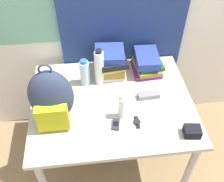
{
  "coord_description": "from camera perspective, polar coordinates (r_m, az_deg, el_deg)",
  "views": [
    {
      "loc": [
        -0.14,
        -0.77,
        2.06
      ],
      "look_at": [
        0.0,
        0.45,
        0.82
      ],
      "focal_mm": 42.0,
      "sensor_mm": 36.0,
      "label": 1
    }
  ],
  "objects": [
    {
      "name": "sports_bottle",
      "position": [
        1.86,
        -2.78,
        5.16
      ],
      "size": [
        0.07,
        0.07,
        0.29
      ],
      "color": "white",
      "rests_on": "desk"
    },
    {
      "name": "camera_pouch",
      "position": [
        1.69,
        17.06,
        -8.41
      ],
      "size": [
        0.11,
        0.09,
        0.06
      ],
      "color": "black",
      "rests_on": "desk"
    },
    {
      "name": "book_stack_left",
      "position": [
        1.95,
        -0.25,
        6.4
      ],
      "size": [
        0.24,
        0.28,
        0.21
      ],
      "color": "silver",
      "rests_on": "desk"
    },
    {
      "name": "sunscreen_bottle",
      "position": [
        1.66,
        2.2,
        -3.52
      ],
      "size": [
        0.05,
        0.05,
        0.19
      ],
      "color": "white",
      "rests_on": "desk"
    },
    {
      "name": "sunglasses_case",
      "position": [
        1.84,
        7.99,
        -0.92
      ],
      "size": [
        0.15,
        0.06,
        0.04
      ],
      "color": "gray",
      "rests_on": "desk"
    },
    {
      "name": "cell_phone",
      "position": [
        1.67,
        0.82,
        -7.32
      ],
      "size": [
        0.06,
        0.09,
        0.02
      ],
      "color": "#2D2D33",
      "rests_on": "desk"
    },
    {
      "name": "backpack",
      "position": [
        1.61,
        -13.07,
        -1.58
      ],
      "size": [
        0.27,
        0.22,
        0.45
      ],
      "color": "#2D3851",
      "rests_on": "desk"
    },
    {
      "name": "book_stack_center",
      "position": [
        2.02,
        7.62,
        6.14
      ],
      "size": [
        0.22,
        0.27,
        0.15
      ],
      "color": "#6B2370",
      "rests_on": "desk"
    },
    {
      "name": "wristwatch",
      "position": [
        1.7,
        5.46,
        -6.76
      ],
      "size": [
        0.05,
        0.1,
        0.01
      ],
      "color": "black",
      "rests_on": "desk"
    },
    {
      "name": "desk",
      "position": [
        1.87,
        0.0,
        -3.92
      ],
      "size": [
        1.11,
        0.89,
        0.72
      ],
      "color": "#B7B299",
      "rests_on": "ground_plane"
    },
    {
      "name": "water_bottle",
      "position": [
        1.88,
        -5.95,
        4.01
      ],
      "size": [
        0.07,
        0.07,
        0.21
      ],
      "color": "silver",
      "rests_on": "desk"
    }
  ]
}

